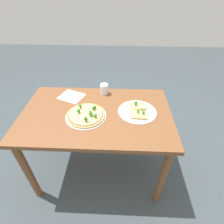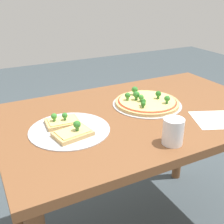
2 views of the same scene
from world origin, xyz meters
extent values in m
plane|color=#3D474C|center=(0.00, 0.00, 0.00)|extent=(8.00, 8.00, 0.00)
cube|color=brown|center=(0.00, 0.00, 0.75)|extent=(1.24, 0.76, 0.04)
cylinder|color=brown|center=(-0.56, -0.32, 0.37)|extent=(0.06, 0.06, 0.73)
cylinder|color=brown|center=(0.56, -0.32, 0.37)|extent=(0.06, 0.06, 0.73)
cylinder|color=brown|center=(-0.56, 0.32, 0.37)|extent=(0.06, 0.06, 0.73)
cylinder|color=brown|center=(0.56, 0.32, 0.37)|extent=(0.06, 0.06, 0.73)
cylinder|color=#B7B7BC|center=(0.08, 0.05, 0.77)|extent=(0.33, 0.33, 0.00)
cylinder|color=tan|center=(0.08, 0.05, 0.78)|extent=(0.30, 0.30, 0.01)
cylinder|color=#B73823|center=(0.08, 0.05, 0.79)|extent=(0.28, 0.28, 0.00)
cylinder|color=#EACC75|center=(0.08, 0.05, 0.79)|extent=(0.26, 0.26, 0.00)
sphere|color=#337A2D|center=(0.06, 0.14, 0.82)|extent=(0.03, 0.03, 0.03)
cylinder|color=#3F8136|center=(0.06, 0.14, 0.80)|extent=(0.01, 0.01, 0.01)
sphere|color=#286B23|center=(0.13, 0.04, 0.82)|extent=(0.03, 0.03, 0.03)
cylinder|color=#37742D|center=(0.13, 0.04, 0.80)|extent=(0.01, 0.01, 0.01)
sphere|color=#286B23|center=(0.02, 0.00, 0.82)|extent=(0.03, 0.03, 0.03)
cylinder|color=#37742D|center=(0.02, 0.00, 0.80)|extent=(0.01, 0.01, 0.01)
sphere|color=#286B23|center=(0.01, -0.02, 0.81)|extent=(0.02, 0.02, 0.02)
cylinder|color=#37742D|center=(0.01, -0.02, 0.80)|extent=(0.01, 0.01, 0.01)
sphere|color=#337A2D|center=(0.13, -0.03, 0.82)|extent=(0.03, 0.03, 0.03)
cylinder|color=#3F8136|center=(0.13, -0.03, 0.80)|extent=(0.01, 0.01, 0.01)
sphere|color=#337A2D|center=(-0.01, 0.09, 0.82)|extent=(0.03, 0.03, 0.03)
cylinder|color=#3F8136|center=(-0.01, 0.09, 0.80)|extent=(0.01, 0.01, 0.01)
sphere|color=#3D8933|center=(0.04, 0.05, 0.82)|extent=(0.03, 0.03, 0.03)
cylinder|color=#488E3A|center=(0.04, 0.05, 0.80)|extent=(0.01, 0.01, 0.01)
sphere|color=#337A2D|center=(0.03, 0.08, 0.82)|extent=(0.03, 0.03, 0.03)
cylinder|color=#3F8136|center=(0.03, 0.08, 0.80)|extent=(0.01, 0.01, 0.01)
cylinder|color=#B7B7BC|center=(-0.34, -0.03, 0.77)|extent=(0.32, 0.32, 0.00)
cube|color=tan|center=(-0.35, -0.08, 0.78)|extent=(0.15, 0.12, 0.02)
cube|color=#EACC75|center=(-0.35, -0.08, 0.79)|extent=(0.13, 0.10, 0.00)
sphere|color=#337A2D|center=(-0.33, -0.08, 0.82)|extent=(0.03, 0.03, 0.03)
cylinder|color=#3F8136|center=(-0.33, -0.08, 0.80)|extent=(0.01, 0.01, 0.01)
cube|color=tan|center=(-0.35, 0.03, 0.78)|extent=(0.14, 0.11, 0.02)
cube|color=#EACC75|center=(-0.35, 0.03, 0.79)|extent=(0.12, 0.09, 0.00)
sphere|color=#3D8933|center=(-0.38, 0.03, 0.82)|extent=(0.02, 0.02, 0.02)
cylinder|color=#488E3A|center=(-0.38, 0.03, 0.80)|extent=(0.01, 0.01, 0.01)
sphere|color=#337A2D|center=(-0.34, 0.02, 0.81)|extent=(0.02, 0.02, 0.02)
cylinder|color=#3F8136|center=(-0.34, 0.02, 0.80)|extent=(0.01, 0.01, 0.01)
cylinder|color=white|center=(-0.05, -0.29, 0.82)|extent=(0.08, 0.08, 0.10)
cube|color=white|center=(0.26, -0.23, 0.77)|extent=(0.26, 0.24, 0.00)
camera|label=1|loc=(-0.18, 1.11, 1.68)|focal=28.00mm
camera|label=2|loc=(-0.64, -0.97, 1.29)|focal=45.00mm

